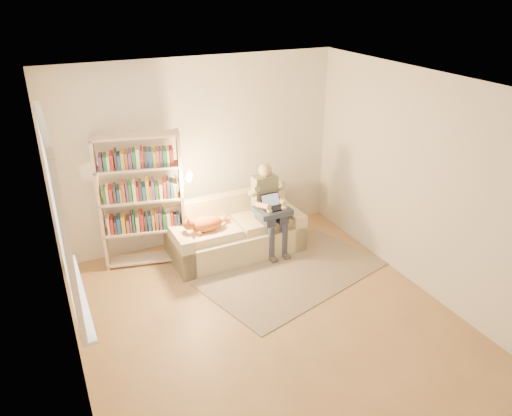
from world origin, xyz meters
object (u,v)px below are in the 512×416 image
sofa (235,234)px  person (268,203)px  bookshelf (141,194)px  laptop (267,205)px  cat (207,223)px

sofa → person: bearing=-17.5°
person → bookshelf: bookshelf is taller
laptop → bookshelf: bookshelf is taller
sofa → bookshelf: bearing=166.9°
cat → person: bearing=-1.7°
sofa → person: 0.64m
person → cat: size_ratio=1.89×
cat → bookshelf: bearing=152.0°
cat → laptop: size_ratio=2.37×
laptop → bookshelf: bearing=161.7°
laptop → bookshelf: 1.65m
sofa → cat: 0.55m
laptop → sofa: bearing=147.6°
sofa → laptop: laptop is taller
cat → bookshelf: size_ratio=0.37×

